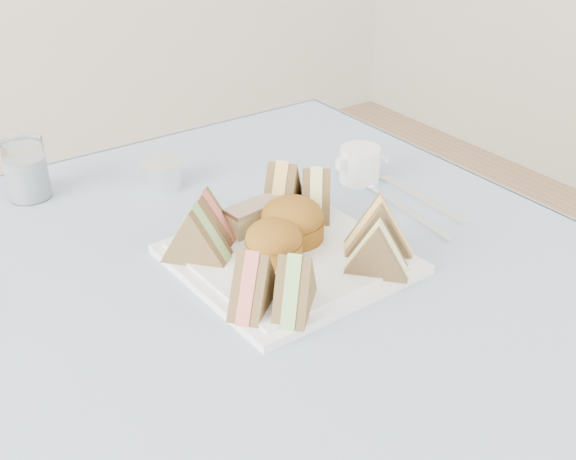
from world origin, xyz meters
TOP-DOWN VIEW (x-y plane):
  - tablecloth at (0.00, 0.00)m, footprint 1.02×1.02m
  - serving_plate at (0.10, 0.02)m, footprint 0.28×0.28m
  - sandwich_fl_a at (0.01, -0.05)m, footprint 0.09×0.08m
  - sandwich_fl_b at (0.04, -0.08)m, footprint 0.09×0.08m
  - sandwich_fr_a at (0.20, -0.04)m, footprint 0.10×0.09m
  - sandwich_fr_b at (0.17, -0.07)m, footprint 0.08×0.09m
  - sandwich_bl_a at (0.00, 0.08)m, footprint 0.09×0.09m
  - sandwich_bl_b at (0.03, 0.12)m, footprint 0.09×0.09m
  - sandwich_br_a at (0.20, 0.09)m, footprint 0.08×0.09m
  - sandwich_br_b at (0.16, 0.12)m, footprint 0.10×0.09m
  - scone_left at (0.08, 0.03)m, footprint 0.08×0.08m
  - scone_right at (0.13, 0.05)m, footprint 0.12×0.12m
  - pastry_slice at (0.10, 0.10)m, footprint 0.09×0.04m
  - water_glass at (-0.11, 0.41)m, footprint 0.08×0.08m
  - tea_strainer at (0.07, 0.32)m, footprint 0.09×0.09m
  - knife at (0.37, 0.05)m, footprint 0.02×0.19m
  - fork at (0.33, 0.03)m, footprint 0.03×0.19m
  - creamer_jug at (0.34, 0.16)m, footprint 0.06×0.06m

SIDE VIEW (x-z plane):
  - tablecloth at x=0.00m, z-range 0.74..0.75m
  - knife at x=0.37m, z-range 0.75..0.75m
  - fork at x=0.33m, z-range 0.75..0.75m
  - serving_plate at x=0.10m, z-range 0.75..0.76m
  - tea_strainer at x=0.07m, z-range 0.75..0.78m
  - creamer_jug at x=0.34m, z-range 0.75..0.80m
  - pastry_slice at x=0.10m, z-range 0.76..0.80m
  - scone_left at x=0.08m, z-range 0.76..0.81m
  - scone_right at x=0.13m, z-range 0.76..0.82m
  - water_glass at x=-0.11m, z-range 0.75..0.84m
  - sandwich_fr_b at x=0.17m, z-range 0.76..0.83m
  - sandwich_fl_a at x=0.01m, z-range 0.76..0.83m
  - sandwich_fl_b at x=0.04m, z-range 0.76..0.83m
  - sandwich_bl_b at x=0.03m, z-range 0.76..0.83m
  - sandwich_br_a at x=0.20m, z-range 0.76..0.83m
  - sandwich_bl_a at x=0.00m, z-range 0.76..0.84m
  - sandwich_fr_a at x=0.20m, z-range 0.76..0.84m
  - sandwich_br_b at x=0.16m, z-range 0.76..0.84m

